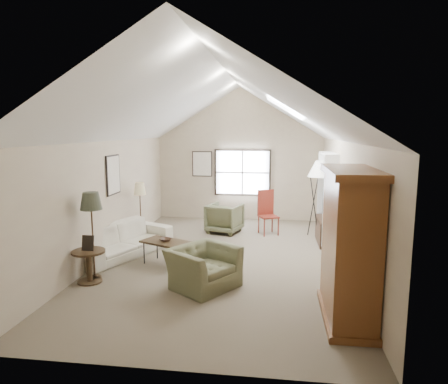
# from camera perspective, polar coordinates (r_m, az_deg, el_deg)

# --- Properties ---
(room_shell) EXTENTS (5.01, 8.01, 4.00)m
(room_shell) POSITION_cam_1_polar(r_m,az_deg,el_deg) (8.19, -0.37, 12.15)
(room_shell) COLOR #706250
(room_shell) RESTS_ON ground
(window) EXTENTS (1.72, 0.08, 1.42)m
(window) POSITION_cam_1_polar(r_m,az_deg,el_deg) (12.17, 2.66, 2.79)
(window) COLOR black
(window) RESTS_ON room_shell
(skylight) EXTENTS (0.80, 1.20, 0.52)m
(skylight) POSITION_cam_1_polar(r_m,az_deg,el_deg) (9.02, 8.83, 11.83)
(skylight) COLOR white
(skylight) RESTS_ON room_shell
(wall_art) EXTENTS (1.97, 3.71, 0.88)m
(wall_art) POSITION_cam_1_polar(r_m,az_deg,el_deg) (10.53, -9.10, 3.25)
(wall_art) COLOR black
(wall_art) RESTS_ON room_shell
(armoire) EXTENTS (0.60, 1.50, 2.20)m
(armoire) POSITION_cam_1_polar(r_m,az_deg,el_deg) (6.03, 17.48, -7.34)
(armoire) COLOR brown
(armoire) RESTS_ON ground
(tv_alcove) EXTENTS (0.32, 1.30, 2.10)m
(tv_alcove) POSITION_cam_1_polar(r_m,az_deg,el_deg) (9.91, 14.48, -0.64)
(tv_alcove) COLOR white
(tv_alcove) RESTS_ON ground
(media_console) EXTENTS (0.34, 1.18, 0.60)m
(media_console) POSITION_cam_1_polar(r_m,az_deg,el_deg) (10.08, 14.18, -5.41)
(media_console) COLOR #382316
(media_console) RESTS_ON ground
(tv_panel) EXTENTS (0.05, 0.90, 0.55)m
(tv_panel) POSITION_cam_1_polar(r_m,az_deg,el_deg) (9.94, 14.31, -1.94)
(tv_panel) COLOR black
(tv_panel) RESTS_ON media_console
(sofa) EXTENTS (1.80, 2.55, 0.69)m
(sofa) POSITION_cam_1_polar(r_m,az_deg,el_deg) (9.10, -14.27, -6.64)
(sofa) COLOR beige
(sofa) RESTS_ON ground
(armchair_near) EXTENTS (1.41, 1.45, 0.71)m
(armchair_near) POSITION_cam_1_polar(r_m,az_deg,el_deg) (7.11, -2.95, -10.72)
(armchair_near) COLOR #565C40
(armchair_near) RESTS_ON ground
(armchair_far) EXTENTS (1.05, 1.06, 0.78)m
(armchair_far) POSITION_cam_1_polar(r_m,az_deg,el_deg) (10.76, 0.09, -3.74)
(armchair_far) COLOR #5B5F42
(armchair_far) RESTS_ON ground
(coffee_table) EXTENTS (1.11, 0.90, 0.50)m
(coffee_table) POSITION_cam_1_polar(r_m,az_deg,el_deg) (8.34, -8.30, -8.60)
(coffee_table) COLOR #352615
(coffee_table) RESTS_ON ground
(bowl) EXTENTS (0.31, 0.31, 0.06)m
(bowl) POSITION_cam_1_polar(r_m,az_deg,el_deg) (8.26, -8.34, -6.76)
(bowl) COLOR #3C2318
(bowl) RESTS_ON coffee_table
(side_table) EXTENTS (0.78, 0.78, 0.60)m
(side_table) POSITION_cam_1_polar(r_m,az_deg,el_deg) (7.72, -18.70, -10.04)
(side_table) COLOR #3D2D19
(side_table) RESTS_ON ground
(side_chair) EXTENTS (0.60, 0.60, 1.17)m
(side_chair) POSITION_cam_1_polar(r_m,az_deg,el_deg) (10.57, 6.38, -2.95)
(side_chair) COLOR maroon
(side_chair) RESTS_ON ground
(tripod_lamp) EXTENTS (0.75, 0.75, 2.01)m
(tripod_lamp) POSITION_cam_1_polar(r_m,az_deg,el_deg) (10.44, 13.34, -0.94)
(tripod_lamp) COLOR white
(tripod_lamp) RESTS_ON ground
(dark_lamp) EXTENTS (0.52, 0.52, 1.66)m
(dark_lamp) POSITION_cam_1_polar(r_m,az_deg,el_deg) (7.75, -18.25, -5.87)
(dark_lamp) COLOR #292C1F
(dark_lamp) RESTS_ON ground
(tan_lamp) EXTENTS (0.39, 0.39, 1.49)m
(tan_lamp) POSITION_cam_1_polar(r_m,az_deg,el_deg) (10.10, -11.85, -2.70)
(tan_lamp) COLOR tan
(tan_lamp) RESTS_ON ground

